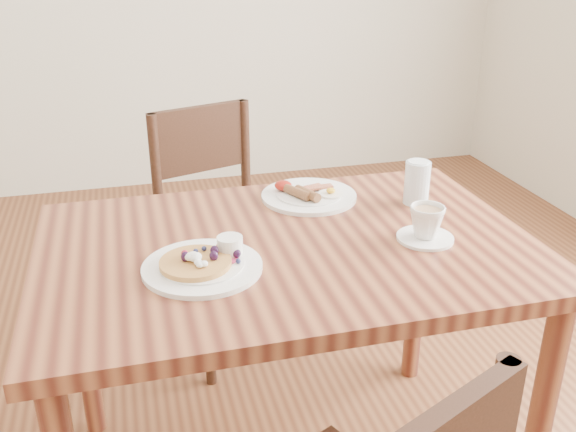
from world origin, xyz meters
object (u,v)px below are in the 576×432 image
(dining_table, at_px, (288,278))
(breakfast_plate, at_px, (308,195))
(chair_far, at_px, (220,219))
(pancake_plate, at_px, (204,263))
(teacup_saucer, at_px, (426,225))
(water_glass, at_px, (417,183))

(dining_table, bearing_deg, breakfast_plate, 64.02)
(chair_far, relative_size, pancake_plate, 3.26)
(pancake_plate, height_order, breakfast_plate, pancake_plate)
(chair_far, bearing_deg, pancake_plate, 60.76)
(dining_table, xyz_separation_m, pancake_plate, (-0.22, -0.08, 0.11))
(teacup_saucer, xyz_separation_m, water_glass, (0.08, 0.22, 0.02))
(teacup_saucer, bearing_deg, water_glass, 70.58)
(chair_far, xyz_separation_m, water_glass, (0.46, -0.60, 0.32))
(dining_table, bearing_deg, chair_far, 94.19)
(water_glass, bearing_deg, teacup_saucer, -109.42)
(pancake_plate, bearing_deg, water_glass, 20.38)
(pancake_plate, relative_size, water_glass, 2.25)
(chair_far, bearing_deg, water_glass, 109.54)
(chair_far, relative_size, teacup_saucer, 6.29)
(dining_table, xyz_separation_m, water_glass, (0.41, 0.15, 0.16))
(teacup_saucer, relative_size, water_glass, 1.17)
(chair_far, height_order, pancake_plate, chair_far)
(pancake_plate, relative_size, teacup_saucer, 1.93)
(chair_far, distance_m, pancake_plate, 0.89)
(dining_table, height_order, teacup_saucer, teacup_saucer)
(pancake_plate, bearing_deg, dining_table, 20.86)
(dining_table, distance_m, chair_far, 0.77)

